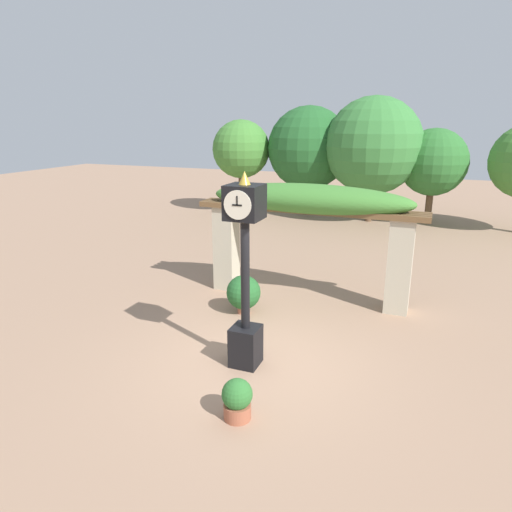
{
  "coord_description": "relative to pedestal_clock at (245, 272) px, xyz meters",
  "views": [
    {
      "loc": [
        2.67,
        -6.87,
        4.21
      ],
      "look_at": [
        -0.16,
        0.35,
        1.89
      ],
      "focal_mm": 32.0,
      "sensor_mm": 36.0,
      "label": 1
    }
  ],
  "objects": [
    {
      "name": "pedestal_clock",
      "position": [
        0.0,
        0.0,
        0.0
      ],
      "size": [
        0.56,
        0.61,
        3.43
      ],
      "color": "black",
      "rests_on": "ground"
    },
    {
      "name": "pergola",
      "position": [
        0.16,
        3.44,
        0.39
      ],
      "size": [
        5.38,
        1.12,
        2.8
      ],
      "color": "#BCB299",
      "rests_on": "ground"
    },
    {
      "name": "tree_line",
      "position": [
        -0.16,
        13.26,
        1.22
      ],
      "size": [
        14.32,
        4.39,
        5.17
      ],
      "color": "brown",
      "rests_on": "ground"
    },
    {
      "name": "ground_plane",
      "position": [
        0.16,
        0.15,
        -1.73
      ],
      "size": [
        60.0,
        60.0,
        0.0
      ],
      "primitive_type": "plane",
      "color": "#9E7A60"
    },
    {
      "name": "potted_plant_near_left",
      "position": [
        -0.92,
        2.08,
        -1.26
      ],
      "size": [
        0.77,
        0.77,
        0.88
      ],
      "color": "#B26B4C",
      "rests_on": "ground"
    },
    {
      "name": "potted_plant_near_right",
      "position": [
        0.48,
        -1.47,
        -1.41
      ],
      "size": [
        0.46,
        0.46,
        0.63
      ],
      "color": "#9E563D",
      "rests_on": "ground"
    }
  ]
}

